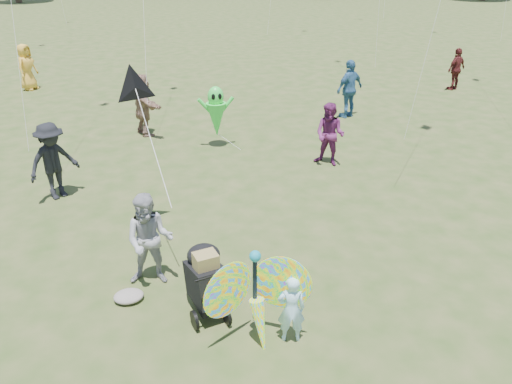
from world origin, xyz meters
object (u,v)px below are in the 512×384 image
Objects in this scene: crowd_d at (143,105)px; adult_man at (150,240)px; butterfly_kite at (257,299)px; crowd_e at (330,135)px; crowd_h at (456,69)px; crowd_b at (53,161)px; crowd_g at (27,67)px; alien_kite at (216,114)px; jogging_stroller at (206,277)px; crowd_c at (349,89)px; child_girl at (291,309)px.

adult_man is at bearing 159.25° from crowd_d.
adult_man is 0.94× the size of butterfly_kite.
crowd_h is (7.51, 6.19, -0.01)m from crowd_e.
crowd_g is at bearing 67.33° from crowd_b.
butterfly_kite is 7.92m from alien_kite.
jogging_stroller is (-11.36, -11.33, -0.20)m from crowd_h.
alien_kite is (-2.64, 1.90, 0.15)m from crowd_e.
adult_man is 0.87× the size of crowd_c.
crowd_c reaches higher than crowd_h.
child_girl is at bearing -8.46° from butterfly_kite.
crowd_c is at bearing 103.94° from crowd_e.
crowd_h is (10.28, 12.25, 0.27)m from child_girl.
crowd_g is (-6.24, 15.92, 0.34)m from child_girl.
crowd_c is (8.66, 4.23, 0.07)m from crowd_b.
crowd_g is (-4.38, 6.42, -0.03)m from crowd_d.
crowd_d is 2.51m from alien_kite.
jogging_stroller is (-3.85, -5.14, -0.20)m from crowd_e.
crowd_g is 1.10× the size of crowd_h.
child_girl is 0.63× the size of butterfly_kite.
crowd_g is 1.02× the size of alien_kite.
crowd_g is 1.61× the size of jogging_stroller.
crowd_b is at bearing -133.17° from crowd_e.
jogging_stroller is at bearing -84.29° from crowd_e.
crowd_c is at bearing 1.41° from crowd_h.
alien_kite reaches higher than adult_man.
crowd_d is at bearing 27.41° from crowd_b.
crowd_h is 16.25m from butterfly_kite.
crowd_e is at bearing 35.74° from crowd_c.
crowd_c reaches higher than jogging_stroller.
crowd_d is 12.45m from crowd_h.
jogging_stroller is at bearing -37.06° from adult_man.
crowd_e is 6.81m from butterfly_kite.
jogging_stroller is at bearing -99.71° from alien_kite.
adult_man is 1.00× the size of crowd_e.
child_girl is 0.53m from butterfly_kite.
crowd_b is 1.01× the size of alien_kite.
adult_man is 10.38m from crowd_c.
crowd_d is at bearing 98.37° from butterfly_kite.
crowd_g is 16.86m from butterfly_kite.
child_girl is 0.59× the size of crowd_d.
adult_man reaches higher than crowd_e.
crowd_e is 13.35m from crowd_g.
crowd_c reaches higher than crowd_e.
crowd_d reaches higher than crowd_h.
alien_kite is at bearing -80.95° from child_girl.
crowd_c reaches higher than adult_man.
child_girl is 0.67× the size of crowd_h.
crowd_h is at bearing 178.52° from crowd_c.
crowd_d is at bearing -9.97° from crowd_h.
crowd_d is (-1.87, 9.49, 0.37)m from child_girl.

